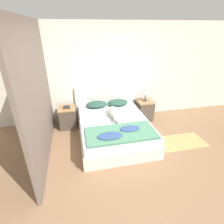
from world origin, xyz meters
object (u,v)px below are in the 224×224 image
at_px(dog, 115,113).
at_px(nightstand_left, 68,117).
at_px(pillow_left, 97,104).
at_px(pillow_right, 118,103).
at_px(bed, 114,129).
at_px(table_lamp, 146,91).
at_px(book_stack, 66,107).
at_px(nightstand_right, 145,110).

bearing_deg(dog, nightstand_left, 151.34).
relative_size(pillow_left, pillow_right, 1.00).
xyz_separation_m(bed, pillow_left, (-0.29, 0.78, 0.32)).
xyz_separation_m(bed, table_lamp, (1.06, 0.76, 0.58)).
distance_m(nightstand_left, table_lamp, 2.19).
xyz_separation_m(pillow_left, dog, (0.34, -0.66, 0.02)).
bearing_deg(book_stack, pillow_left, 5.19).
distance_m(nightstand_left, dog, 1.30).
bearing_deg(book_stack, nightstand_left, 85.51).
height_order(bed, nightstand_left, nightstand_left).
distance_m(nightstand_right, pillow_right, 0.82).
xyz_separation_m(pillow_left, pillow_right, (0.58, 0.00, 0.00)).
bearing_deg(dog, table_lamp, 31.86).
relative_size(nightstand_left, table_lamp, 1.59).
relative_size(nightstand_right, book_stack, 2.35).
distance_m(nightstand_left, book_stack, 0.30).
height_order(nightstand_left, nightstand_right, same).
distance_m(pillow_right, book_stack, 1.36).
relative_size(bed, book_stack, 8.63).
bearing_deg(pillow_right, book_stack, -177.03).
bearing_deg(bed, dog, 70.00).
height_order(dog, table_lamp, table_lamp).
relative_size(dog, table_lamp, 2.23).
height_order(nightstand_left, table_lamp, table_lamp).
bearing_deg(pillow_left, nightstand_left, -175.89).
height_order(bed, dog, dog).
bearing_deg(pillow_left, table_lamp, -1.19).
xyz_separation_m(nightstand_right, book_stack, (-2.13, -0.01, 0.29)).
bearing_deg(nightstand_left, nightstand_right, 0.00).
height_order(pillow_right, dog, dog).
bearing_deg(book_stack, bed, -33.84).
xyz_separation_m(bed, book_stack, (-1.06, 0.71, 0.34)).
bearing_deg(pillow_right, dog, -110.44).
distance_m(nightstand_left, nightstand_right, 2.13).
bearing_deg(dog, bed, -110.00).
distance_m(pillow_right, dog, 0.71).
bearing_deg(pillow_right, nightstand_left, -177.65).
bearing_deg(pillow_left, pillow_right, 0.00).
distance_m(bed, nightstand_right, 1.29).
xyz_separation_m(pillow_right, table_lamp, (0.77, -0.03, 0.27)).
relative_size(pillow_right, table_lamp, 1.60).
bearing_deg(nightstand_left, pillow_left, 4.11).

